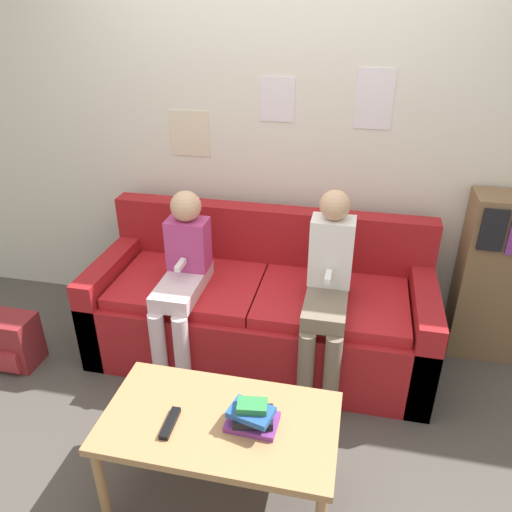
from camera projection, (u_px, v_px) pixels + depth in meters
name	position (u px, v px, depth m)	size (l,w,h in m)	color
ground_plane	(242.00, 406.00, 2.84)	(10.00, 10.00, 0.00)	#4C4742
wall_back	(278.00, 134.00, 3.12)	(8.00, 0.07, 2.60)	silver
couch	(261.00, 311.00, 3.15)	(2.07, 0.82, 0.88)	maroon
coffee_table	(220.00, 428.00, 2.17)	(1.02, 0.56, 0.46)	#AD7F51
person_left	(182.00, 274.00, 2.91)	(0.24, 0.56, 1.09)	silver
person_right	(328.00, 286.00, 2.74)	(0.24, 0.56, 1.17)	#756656
tv_remote	(170.00, 423.00, 2.11)	(0.04, 0.17, 0.02)	black
book_stack	(252.00, 416.00, 2.10)	(0.22, 0.17, 0.12)	#7A3389
bookshelf	(503.00, 278.00, 3.04)	(0.52, 0.29, 1.07)	brown
backpack	(14.00, 341.00, 3.10)	(0.27, 0.24, 0.34)	maroon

